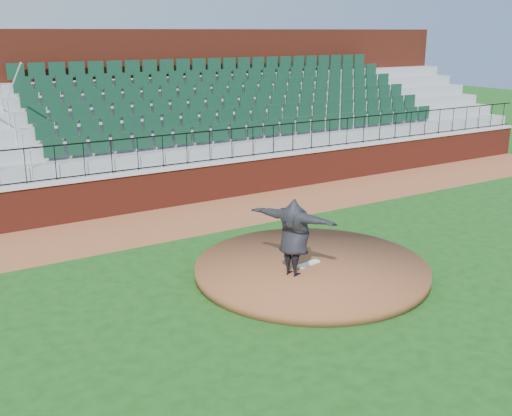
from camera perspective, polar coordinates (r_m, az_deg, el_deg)
The scene contains 10 objects.
ground at distance 14.18m, azimuth 3.24°, elevation -6.49°, with size 90.00×90.00×0.00m, color #164614.
warning_track at distance 18.58m, azimuth -6.40°, elevation -1.01°, with size 34.00×3.20×0.01m, color brown.
field_wall at distance 19.82m, azimuth -8.47°, elevation 1.79°, with size 34.00×0.35×1.20m, color maroon.
wall_cap at distance 19.68m, azimuth -8.55°, elevation 3.62°, with size 34.00×0.45×0.10m, color #B7B7B7.
wall_railing at distance 19.57m, azimuth -8.61°, elevation 5.19°, with size 34.00×0.05×1.00m, color black, non-canonical shape.
seating_stands at distance 21.98m, azimuth -11.55°, elevation 7.56°, with size 34.00×5.10×4.60m, color gray, non-canonical shape.
concourse_wall at distance 24.55m, azimuth -13.98°, elevation 9.33°, with size 34.00×0.50×5.50m, color maroon.
pitchers_mound at distance 14.38m, azimuth 5.14°, elevation -5.65°, with size 5.39×5.39×0.25m, color brown.
pitching_rubber at distance 14.29m, azimuth 4.88°, elevation -5.17°, with size 0.63×0.16×0.04m, color white.
pitcher at distance 13.43m, azimuth 3.55°, elevation -2.70°, with size 2.13×0.58×1.73m, color black.
Camera 1 is at (-7.61, -10.66, 5.43)m, focal length 43.24 mm.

